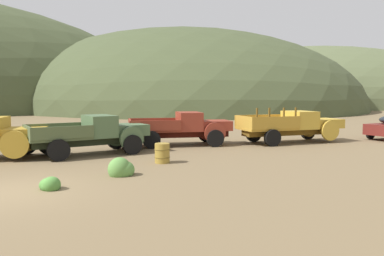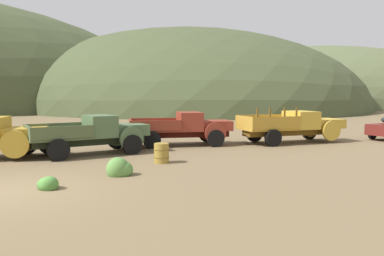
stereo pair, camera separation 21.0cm
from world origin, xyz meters
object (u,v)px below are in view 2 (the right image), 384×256
Objects in this scene: truck_rust_red at (188,128)px; truck_faded_yellow at (298,126)px; oil_drum_spare at (161,153)px; truck_weathered_green at (98,134)px.

truck_faded_yellow is at bearing -0.53° from truck_rust_red.
truck_faded_yellow is at bearing 18.46° from oil_drum_spare.
truck_weathered_green is 11.81m from truck_faded_yellow.
truck_faded_yellow is at bearing -10.07° from truck_weathered_green.
truck_weathered_green is 4.17m from oil_drum_spare.
truck_faded_yellow reaches higher than oil_drum_spare.
truck_weathered_green is 5.38m from truck_rust_red.
truck_rust_red is (5.25, 1.17, 0.00)m from truck_weathered_green.
truck_weathered_green is 6.99× the size of oil_drum_spare.
oil_drum_spare is at bearing -111.55° from truck_rust_red.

